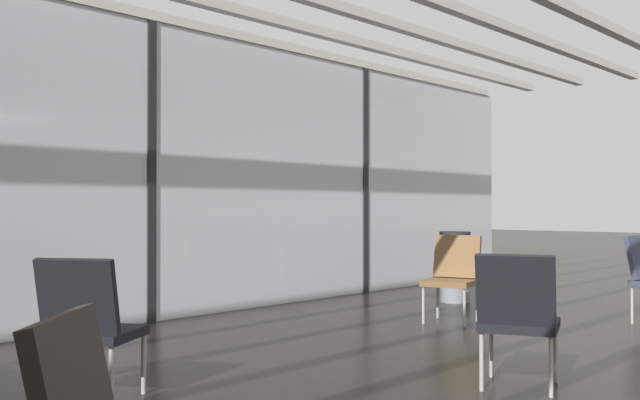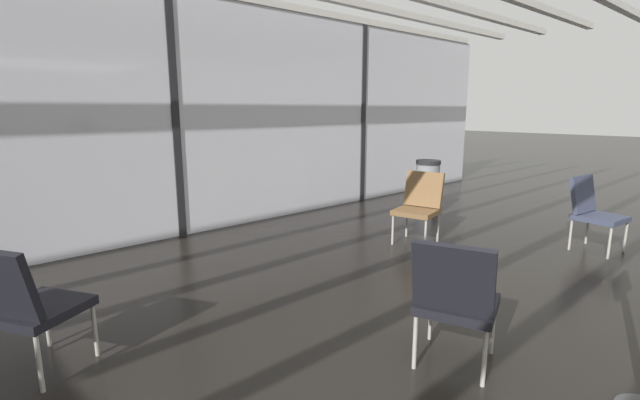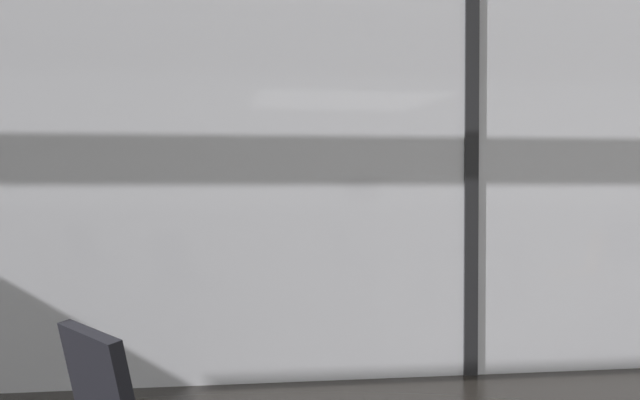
% 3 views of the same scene
% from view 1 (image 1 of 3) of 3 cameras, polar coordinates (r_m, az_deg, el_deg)
% --- Properties ---
extents(glass_curtain_wall, '(14.00, 0.08, 3.05)m').
position_cam_1_polar(glass_curtain_wall, '(7.77, -12.93, 2.18)').
color(glass_curtain_wall, silver).
rests_on(glass_curtain_wall, ground).
extents(window_mullion_1, '(0.10, 0.12, 3.05)m').
position_cam_1_polar(window_mullion_1, '(7.77, -12.93, 2.18)').
color(window_mullion_1, black).
rests_on(window_mullion_1, ground).
extents(window_mullion_2, '(0.10, 0.12, 3.05)m').
position_cam_1_polar(window_mullion_2, '(10.20, 3.30, 1.52)').
color(window_mullion_2, black).
rests_on(window_mullion_2, ground).
extents(lounge_chair_0, '(0.69, 0.68, 0.87)m').
position_cam_1_polar(lounge_chair_0, '(4.65, -17.29, -8.78)').
color(lounge_chair_0, black).
rests_on(lounge_chair_0, ground).
extents(lounge_chair_4, '(0.66, 0.63, 0.87)m').
position_cam_1_polar(lounge_chair_4, '(4.95, 14.87, -8.27)').
color(lounge_chair_4, black).
rests_on(lounge_chair_4, ground).
extents(lounge_chair_5, '(0.62, 0.59, 0.87)m').
position_cam_1_polar(lounge_chair_5, '(7.73, 10.14, -5.48)').
color(lounge_chair_5, brown).
rests_on(lounge_chair_5, ground).
extents(trash_bin, '(0.38, 0.38, 0.86)m').
position_cam_1_polar(trash_bin, '(9.29, 10.27, -5.03)').
color(trash_bin, slate).
rests_on(trash_bin, ground).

